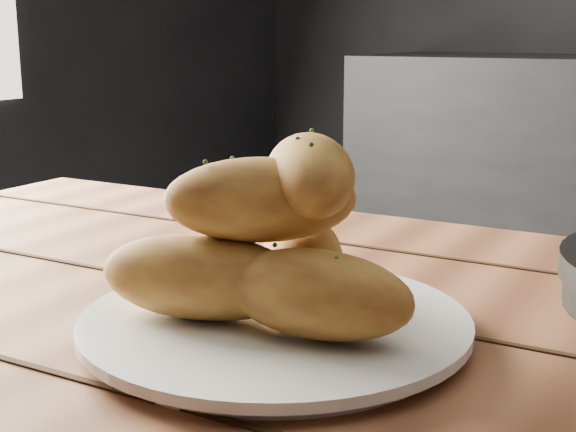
{
  "coord_description": "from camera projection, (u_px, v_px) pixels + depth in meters",
  "views": [
    {
      "loc": [
        -0.29,
        -0.95,
        0.97
      ],
      "look_at": [
        -0.58,
        -0.44,
        0.84
      ],
      "focal_mm": 50.0,
      "sensor_mm": 36.0,
      "label": 1
    }
  ],
  "objects": [
    {
      "name": "plate",
      "position": [
        275.0,
        326.0,
        0.6
      ],
      "size": [
        0.29,
        0.29,
        0.02
      ],
      "color": "white",
      "rests_on": "table"
    },
    {
      "name": "bread_rolls",
      "position": [
        263.0,
        248.0,
        0.59
      ],
      "size": [
        0.25,
        0.2,
        0.13
      ],
      "color": "#BA8C33",
      "rests_on": "plate"
    }
  ]
}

